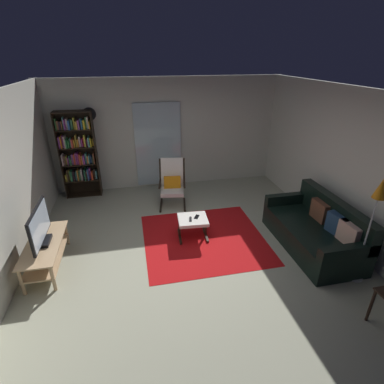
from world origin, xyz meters
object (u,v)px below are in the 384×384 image
at_px(bookshelf_near_tv, 78,153).
at_px(lounge_armchair, 172,182).
at_px(floor_lamp_by_sofa, 377,203).
at_px(wall_clock, 89,114).
at_px(tv_stand, 46,251).
at_px(ottoman, 193,221).
at_px(cell_phone, 197,217).
at_px(television, 40,227).
at_px(leather_sofa, 316,231).
at_px(tv_remote, 191,219).

bearing_deg(bookshelf_near_tv, lounge_armchair, -24.50).
relative_size(floor_lamp_by_sofa, wall_clock, 5.59).
relative_size(tv_stand, ottoman, 2.26).
relative_size(bookshelf_near_tv, floor_lamp_by_sofa, 1.21).
bearing_deg(floor_lamp_by_sofa, cell_phone, 142.07).
bearing_deg(tv_stand, television, 78.58).
bearing_deg(ottoman, wall_clock, 126.36).
distance_m(leather_sofa, ottoman, 2.13).
xyz_separation_m(ottoman, cell_phone, (0.08, 0.03, 0.07)).
xyz_separation_m(bookshelf_near_tv, leather_sofa, (4.15, -3.01, -0.73)).
distance_m(cell_phone, floor_lamp_by_sofa, 2.77).
xyz_separation_m(bookshelf_near_tv, ottoman, (2.15, -2.29, -0.72)).
xyz_separation_m(television, cell_phone, (2.48, 0.37, -0.33)).
bearing_deg(lounge_armchair, tv_remote, -85.55).
xyz_separation_m(leather_sofa, cell_phone, (-1.93, 0.75, 0.09)).
bearing_deg(floor_lamp_by_sofa, tv_remote, 144.80).
bearing_deg(floor_lamp_by_sofa, ottoman, 143.58).
distance_m(leather_sofa, cell_phone, 2.07).
relative_size(television, wall_clock, 3.17).
xyz_separation_m(tv_stand, ottoman, (2.40, 0.36, 0.02)).
bearing_deg(television, bookshelf_near_tv, 84.47).
bearing_deg(wall_clock, floor_lamp_by_sofa, -45.58).
bearing_deg(cell_phone, television, -142.99).
bearing_deg(ottoman, floor_lamp_by_sofa, -36.42).
relative_size(bookshelf_near_tv, wall_clock, 6.76).
distance_m(lounge_armchair, ottoman, 1.41).
distance_m(television, lounge_armchair, 2.84).
bearing_deg(lounge_armchair, cell_phone, -80.05).
relative_size(tv_remote, floor_lamp_by_sofa, 0.09).
xyz_separation_m(tv_remote, wall_clock, (-1.75, 2.48, 1.45)).
xyz_separation_m(bookshelf_near_tv, cell_phone, (2.22, -2.26, -0.64)).
xyz_separation_m(tv_stand, leather_sofa, (4.41, -0.37, 0.01)).
height_order(cell_phone, floor_lamp_by_sofa, floor_lamp_by_sofa).
xyz_separation_m(bookshelf_near_tv, floor_lamp_by_sofa, (4.30, -3.88, 0.23)).
xyz_separation_m(tv_stand, tv_remote, (2.35, 0.32, 0.10)).
height_order(tv_stand, television, television).
height_order(tv_stand, ottoman, tv_stand).
bearing_deg(wall_clock, cell_phone, -52.14).
xyz_separation_m(television, tv_remote, (2.35, 0.31, -0.33)).
distance_m(leather_sofa, floor_lamp_by_sofa, 1.30).
distance_m(tv_stand, cell_phone, 2.51).
distance_m(bookshelf_near_tv, leather_sofa, 5.18).
distance_m(television, bookshelf_near_tv, 2.66).
height_order(television, ottoman, television).
bearing_deg(television, floor_lamp_by_sofa, -15.27).
bearing_deg(cell_phone, tv_stand, -142.75).
relative_size(tv_stand, tv_remote, 8.70).
distance_m(ottoman, tv_remote, 0.10).
bearing_deg(floor_lamp_by_sofa, lounge_armchair, 127.87).
height_order(television, cell_phone, television).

